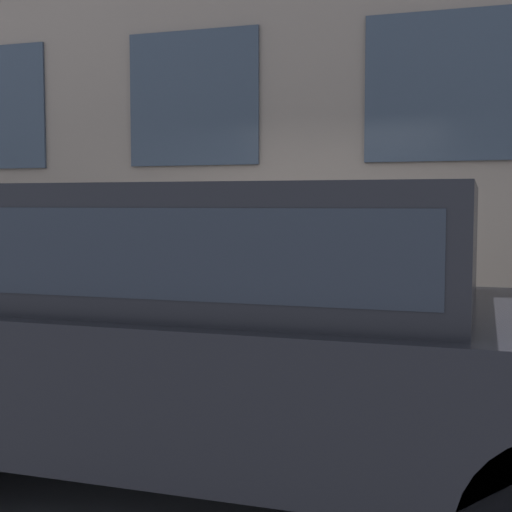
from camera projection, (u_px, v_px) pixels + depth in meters
name	position (u px, v px, depth m)	size (l,w,h in m)	color
ground_plane	(238.00, 422.00, 5.26)	(80.00, 80.00, 0.00)	#47474C
sidewalk	(280.00, 377.00, 6.33)	(2.27, 60.00, 0.13)	#B2ADA3
fire_hydrant	(285.00, 338.00, 5.82)	(0.33, 0.45, 0.74)	#2D7260
person	(229.00, 257.00, 6.34)	(0.40, 0.27, 1.66)	#232328
parked_car_charcoal_near	(238.00, 323.00, 3.88)	(2.01, 5.12, 1.70)	black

